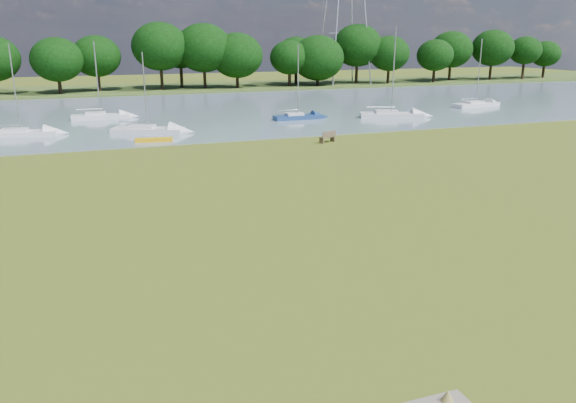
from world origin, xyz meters
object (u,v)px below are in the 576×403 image
object	(u,v)px
riverbank_bench	(328,137)
sailboat_0	(391,113)
sailboat_4	(19,131)
sailboat_6	(147,128)
kayak	(154,140)
sailboat_3	(297,115)
sailboat_5	(100,115)
sailboat_2	(476,103)

from	to	relation	value
riverbank_bench	sailboat_0	xyz separation A→B (m)	(11.98, 10.76, 0.05)
sailboat_0	sailboat_4	size ratio (longest dim) A/B	1.20
riverbank_bench	sailboat_6	xyz separation A→B (m)	(-13.19, 9.68, -0.04)
kayak	sailboat_4	bearing A→B (deg)	156.80
riverbank_bench	sailboat_3	distance (m)	13.08
sailboat_3	riverbank_bench	bearing A→B (deg)	-101.69
riverbank_bench	sailboat_5	xyz separation A→B (m)	(-16.74, 20.00, 0.03)
kayak	sailboat_4	xyz separation A→B (m)	(-10.45, 6.62, 0.25)
riverbank_bench	sailboat_5	world-z (taller)	sailboat_5
kayak	sailboat_4	world-z (taller)	sailboat_4
kayak	sailboat_2	distance (m)	40.94
sailboat_5	sailboat_0	bearing A→B (deg)	-15.19
sailboat_4	sailboat_6	distance (m)	10.59
kayak	sailboat_6	world-z (taller)	sailboat_6
sailboat_0	sailboat_4	world-z (taller)	sailboat_0
sailboat_2	sailboat_3	distance (m)	24.24
sailboat_2	sailboat_4	world-z (taller)	sailboat_2
sailboat_2	sailboat_0	bearing A→B (deg)	-170.14
riverbank_bench	sailboat_4	size ratio (longest dim) A/B	0.20
sailboat_5	sailboat_6	size ratio (longest dim) A/B	1.12
sailboat_0	riverbank_bench	bearing A→B (deg)	-117.58
kayak	sailboat_3	xyz separation A→B (m)	(15.47, 7.87, 0.27)
sailboat_5	sailboat_2	bearing A→B (deg)	-3.32
sailboat_0	sailboat_3	world-z (taller)	sailboat_0
sailboat_2	sailboat_3	bearing A→B (deg)	177.90
kayak	sailboat_6	bearing A→B (deg)	99.57
sailboat_0	sailboat_3	size ratio (longest dim) A/B	1.24
sailboat_2	sailboat_4	distance (m)	50.17
sailboat_0	sailboat_6	xyz separation A→B (m)	(-25.18, -1.08, -0.08)
sailboat_2	sailboat_4	xyz separation A→B (m)	(-50.02, -3.87, -0.03)
kayak	sailboat_0	bearing A→B (deg)	22.03
riverbank_bench	sailboat_2	bearing A→B (deg)	7.34
sailboat_4	sailboat_5	world-z (taller)	sailboat_5
kayak	sailboat_2	size ratio (longest dim) A/B	0.38
riverbank_bench	kayak	world-z (taller)	riverbank_bench
riverbank_bench	sailboat_0	size ratio (longest dim) A/B	0.17
riverbank_bench	sailboat_3	world-z (taller)	sailboat_3
sailboat_0	sailboat_2	bearing A→B (deg)	38.66
riverbank_bench	sailboat_4	distance (m)	26.31
kayak	sailboat_4	distance (m)	12.37
sailboat_4	sailboat_3	bearing A→B (deg)	10.23
sailboat_2	sailboat_6	bearing A→B (deg)	-179.94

